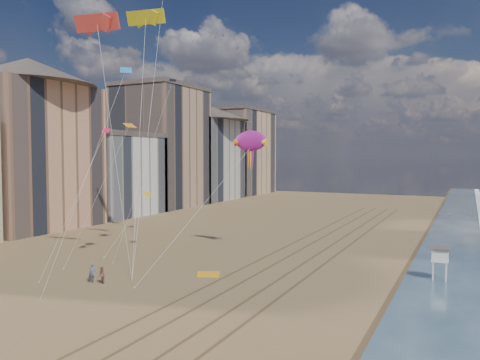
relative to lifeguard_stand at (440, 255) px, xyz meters
name	(u,v)px	position (x,y,z in m)	size (l,w,h in m)	color
ground	(86,357)	(-18.25, -28.70, -2.45)	(260.00, 260.00, 0.00)	brown
wet_sand	(452,258)	(0.75, 11.30, -2.44)	(260.00, 260.00, 0.00)	#42301E
tracks	(293,261)	(-15.70, 1.30, -2.44)	(7.68, 120.00, 0.01)	brown
buildings	(146,150)	(-63.98, 36.89, 11.11)	(34.72, 131.35, 29.00)	#C6B284
lifeguard_stand	(440,255)	(0.00, 0.00, 0.00)	(1.76, 1.76, 3.17)	silver
grounded_kite	(208,274)	(-21.32, -8.58, -2.32)	(2.26, 1.44, 0.26)	#FBAB15
show_kite	(251,141)	(-22.27, 3.71, 11.58)	(4.38, 10.18, 23.55)	#951680
kite_flyer_a	(92,273)	(-29.90, -15.98, -1.49)	(0.70, 0.46, 1.92)	#545A6C
kite_flyer_b	(102,275)	(-28.87, -15.78, -1.64)	(0.79, 0.61, 1.62)	#935F4B
parafoils	(143,1)	(-31.89, -5.11, 27.66)	(6.51, 13.61, 9.85)	black
small_kites	(136,119)	(-33.13, -5.08, 14.14)	(8.83, 16.03, 15.43)	orange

